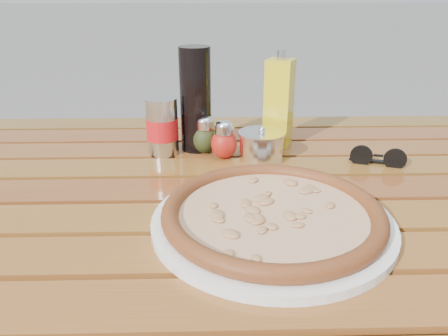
{
  "coord_description": "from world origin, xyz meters",
  "views": [
    {
      "loc": [
        -0.02,
        -0.7,
        1.08
      ],
      "look_at": [
        0.0,
        0.02,
        0.78
      ],
      "focal_mm": 35.0,
      "sensor_mm": 36.0,
      "label": 1
    }
  ],
  "objects_px": {
    "table": "(224,225)",
    "dark_bottle": "(196,100)",
    "oregano_shaker": "(205,135)",
    "plate": "(272,222)",
    "pizza": "(273,213)",
    "parmesan_tin": "(261,145)",
    "pepper_shaker": "(224,140)",
    "olive_oil_cruet": "(279,103)",
    "sunglasses": "(378,158)",
    "soda_can": "(162,127)"
  },
  "relations": [
    {
      "from": "table",
      "to": "pizza",
      "type": "relative_size",
      "value": 3.32
    },
    {
      "from": "pepper_shaker",
      "to": "sunglasses",
      "type": "xyz_separation_m",
      "value": [
        0.31,
        -0.05,
        -0.02
      ]
    },
    {
      "from": "table",
      "to": "plate",
      "type": "xyz_separation_m",
      "value": [
        0.07,
        -0.14,
        0.08
      ]
    },
    {
      "from": "dark_bottle",
      "to": "olive_oil_cruet",
      "type": "relative_size",
      "value": 1.05
    },
    {
      "from": "pizza",
      "to": "soda_can",
      "type": "distance_m",
      "value": 0.37
    },
    {
      "from": "pizza",
      "to": "table",
      "type": "bearing_deg",
      "value": 116.76
    },
    {
      "from": "sunglasses",
      "to": "oregano_shaker",
      "type": "bearing_deg",
      "value": -174.93
    },
    {
      "from": "plate",
      "to": "pizza",
      "type": "xyz_separation_m",
      "value": [
        0.0,
        0.0,
        0.02
      ]
    },
    {
      "from": "parmesan_tin",
      "to": "sunglasses",
      "type": "distance_m",
      "value": 0.23
    },
    {
      "from": "plate",
      "to": "sunglasses",
      "type": "xyz_separation_m",
      "value": [
        0.24,
        0.23,
        0.01
      ]
    },
    {
      "from": "table",
      "to": "parmesan_tin",
      "type": "height_order",
      "value": "parmesan_tin"
    },
    {
      "from": "sunglasses",
      "to": "pepper_shaker",
      "type": "bearing_deg",
      "value": -170.63
    },
    {
      "from": "olive_oil_cruet",
      "to": "sunglasses",
      "type": "xyz_separation_m",
      "value": [
        0.18,
        -0.13,
        -0.08
      ]
    },
    {
      "from": "pepper_shaker",
      "to": "olive_oil_cruet",
      "type": "bearing_deg",
      "value": 33.58
    },
    {
      "from": "soda_can",
      "to": "sunglasses",
      "type": "distance_m",
      "value": 0.44
    },
    {
      "from": "table",
      "to": "dark_bottle",
      "type": "bearing_deg",
      "value": 105.23
    },
    {
      "from": "plate",
      "to": "soda_can",
      "type": "bearing_deg",
      "value": 121.76
    },
    {
      "from": "oregano_shaker",
      "to": "plate",
      "type": "bearing_deg",
      "value": -71.72
    },
    {
      "from": "parmesan_tin",
      "to": "plate",
      "type": "bearing_deg",
      "value": -92.42
    },
    {
      "from": "table",
      "to": "oregano_shaker",
      "type": "distance_m",
      "value": 0.22
    },
    {
      "from": "soda_can",
      "to": "dark_bottle",
      "type": "bearing_deg",
      "value": 20.07
    },
    {
      "from": "table",
      "to": "dark_bottle",
      "type": "height_order",
      "value": "dark_bottle"
    },
    {
      "from": "table",
      "to": "sunglasses",
      "type": "distance_m",
      "value": 0.34
    },
    {
      "from": "pepper_shaker",
      "to": "dark_bottle",
      "type": "distance_m",
      "value": 0.11
    },
    {
      "from": "olive_oil_cruet",
      "to": "oregano_shaker",
      "type": "bearing_deg",
      "value": -163.59
    },
    {
      "from": "pizza",
      "to": "parmesan_tin",
      "type": "xyz_separation_m",
      "value": [
        0.01,
        0.27,
        0.01
      ]
    },
    {
      "from": "parmesan_tin",
      "to": "sunglasses",
      "type": "height_order",
      "value": "parmesan_tin"
    },
    {
      "from": "oregano_shaker",
      "to": "soda_can",
      "type": "xyz_separation_m",
      "value": [
        -0.09,
        -0.0,
        0.02
      ]
    },
    {
      "from": "parmesan_tin",
      "to": "olive_oil_cruet",
      "type": "bearing_deg",
      "value": 63.63
    },
    {
      "from": "soda_can",
      "to": "olive_oil_cruet",
      "type": "distance_m",
      "value": 0.26
    },
    {
      "from": "dark_bottle",
      "to": "table",
      "type": "bearing_deg",
      "value": -74.77
    },
    {
      "from": "olive_oil_cruet",
      "to": "parmesan_tin",
      "type": "bearing_deg",
      "value": -116.37
    },
    {
      "from": "table",
      "to": "olive_oil_cruet",
      "type": "bearing_deg",
      "value": 61.27
    },
    {
      "from": "parmesan_tin",
      "to": "pepper_shaker",
      "type": "bearing_deg",
      "value": 171.36
    },
    {
      "from": "dark_bottle",
      "to": "parmesan_tin",
      "type": "xyz_separation_m",
      "value": [
        0.14,
        -0.07,
        -0.08
      ]
    },
    {
      "from": "pizza",
      "to": "parmesan_tin",
      "type": "height_order",
      "value": "parmesan_tin"
    },
    {
      "from": "table",
      "to": "plate",
      "type": "height_order",
      "value": "plate"
    },
    {
      "from": "soda_can",
      "to": "olive_oil_cruet",
      "type": "xyz_separation_m",
      "value": [
        0.25,
        0.05,
        0.04
      ]
    },
    {
      "from": "pizza",
      "to": "soda_can",
      "type": "height_order",
      "value": "soda_can"
    },
    {
      "from": "pizza",
      "to": "oregano_shaker",
      "type": "xyz_separation_m",
      "value": [
        -0.1,
        0.32,
        0.02
      ]
    },
    {
      "from": "pepper_shaker",
      "to": "olive_oil_cruet",
      "type": "height_order",
      "value": "olive_oil_cruet"
    },
    {
      "from": "table",
      "to": "olive_oil_cruet",
      "type": "height_order",
      "value": "olive_oil_cruet"
    },
    {
      "from": "plate",
      "to": "soda_can",
      "type": "xyz_separation_m",
      "value": [
        -0.19,
        0.31,
        0.05
      ]
    },
    {
      "from": "soda_can",
      "to": "pepper_shaker",
      "type": "bearing_deg",
      "value": -13.13
    },
    {
      "from": "table",
      "to": "pepper_shaker",
      "type": "xyz_separation_m",
      "value": [
        0.0,
        0.15,
        0.11
      ]
    },
    {
      "from": "olive_oil_cruet",
      "to": "pepper_shaker",
      "type": "bearing_deg",
      "value": -146.42
    },
    {
      "from": "sunglasses",
      "to": "plate",
      "type": "bearing_deg",
      "value": -117.23
    },
    {
      "from": "sunglasses",
      "to": "table",
      "type": "bearing_deg",
      "value": -143.73
    },
    {
      "from": "pepper_shaker",
      "to": "parmesan_tin",
      "type": "relative_size",
      "value": 0.69
    },
    {
      "from": "parmesan_tin",
      "to": "sunglasses",
      "type": "bearing_deg",
      "value": -9.57
    }
  ]
}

